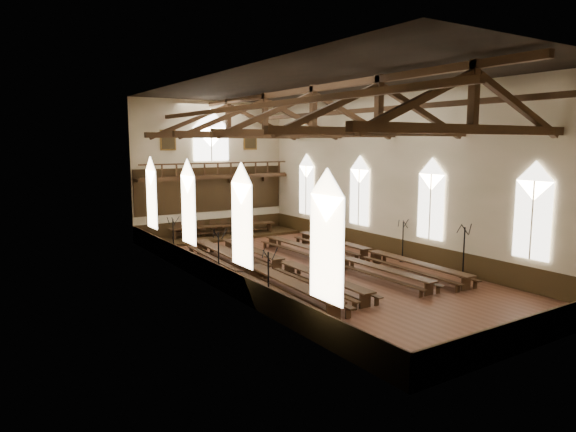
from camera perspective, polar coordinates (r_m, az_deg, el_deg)
name	(u,v)px	position (r m, az deg, el deg)	size (l,w,h in m)	color
ground	(312,270)	(28.38, 2.70, -5.97)	(26.00, 26.00, 0.00)	brown
room_walls	(313,151)	(27.53, 2.79, 7.19)	(26.00, 26.00, 26.00)	beige
wainscot_band	(312,259)	(28.24, 2.71, -4.79)	(12.00, 26.00, 1.20)	#34240F
side_windows	(313,202)	(27.71, 2.75, 1.56)	(11.85, 19.80, 4.50)	white
end_window	(211,139)	(38.74, -8.55, 8.50)	(2.80, 0.12, 3.80)	silver
minstrels_gallery	(213,184)	(38.64, -8.30, 3.58)	(11.80, 1.24, 3.70)	#392612
portraits	(211,140)	(38.74, -8.54, 8.32)	(7.75, 0.09, 1.45)	brown
roof_trusses	(313,118)	(27.56, 2.82, 10.84)	(11.70, 25.70, 2.80)	#392612
refectory_row_a	(252,268)	(26.30, -3.97, -5.77)	(2.04, 15.14, 0.82)	#392612
refectory_row_b	(283,264)	(27.42, -0.54, -5.32)	(1.66, 14.21, 0.73)	#392612
refectory_row_c	(336,258)	(29.02, 5.35, -4.64)	(1.55, 13.96, 0.70)	#392612
refectory_row_d	(371,253)	(30.38, 9.16, -4.07)	(1.68, 14.38, 0.74)	#392612
dais	(223,236)	(38.05, -7.18, -2.25)	(11.40, 2.93, 0.20)	#34240F
high_table	(223,227)	(37.93, -7.20, -1.17)	(7.95, 1.96, 0.74)	#392612
high_chairs	(219,226)	(38.63, -7.70, -1.10)	(6.80, 0.51, 1.04)	#392612
candelabrum_left_near	(268,291)	(21.51, -2.19, -8.38)	(0.77, 0.78, 2.62)	black
candelabrum_left_mid	(219,267)	(25.56, -7.69, -5.68)	(0.79, 0.83, 2.75)	black
candelabrum_left_far	(174,247)	(31.17, -12.59, -3.39)	(0.77, 0.77, 2.61)	black
candelabrum_right_near	(463,261)	(28.01, 18.90, -4.80)	(0.84, 0.82, 2.80)	black
candelabrum_right_mid	(403,249)	(30.78, 12.61, -3.59)	(0.71, 0.76, 2.50)	black
candelabrum_right_far	(340,234)	(35.00, 5.81, -2.01)	(0.73, 0.77, 2.54)	black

